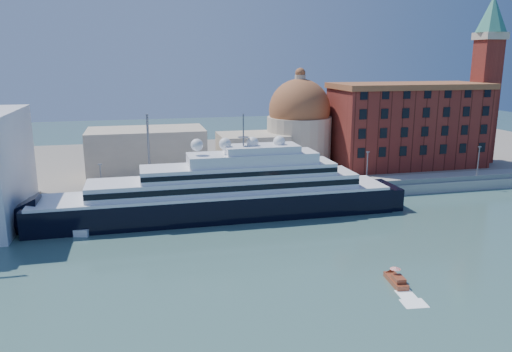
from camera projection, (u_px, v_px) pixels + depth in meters
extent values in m
plane|color=#345A56|center=(281.00, 256.00, 82.65)|extent=(400.00, 400.00, 0.00)
cube|color=gray|center=(240.00, 195.00, 114.54)|extent=(180.00, 10.00, 2.50)
cube|color=slate|center=(213.00, 161.00, 153.41)|extent=(260.00, 72.00, 2.00)
cube|color=slate|center=(244.00, 192.00, 109.86)|extent=(180.00, 0.10, 1.20)
cube|color=black|center=(217.00, 207.00, 102.35)|extent=(73.35, 11.28, 6.11)
cone|color=black|center=(14.00, 221.00, 93.64)|extent=(9.40, 11.28, 11.28)
cube|color=black|center=(380.00, 197.00, 110.68)|extent=(5.64, 10.34, 5.64)
cube|color=white|center=(217.00, 192.00, 101.59)|extent=(71.47, 11.47, 0.56)
cube|color=white|center=(226.00, 183.00, 101.62)|extent=(54.54, 9.40, 2.82)
cube|color=black|center=(230.00, 189.00, 97.17)|extent=(54.54, 0.15, 1.13)
cube|color=white|center=(239.00, 170.00, 101.66)|extent=(39.49, 8.46, 2.44)
cube|color=white|center=(252.00, 158.00, 101.75)|extent=(26.33, 7.52, 2.26)
cube|color=white|center=(261.00, 149.00, 101.74)|extent=(15.05, 6.58, 1.50)
cylinder|color=slate|center=(243.00, 130.00, 99.98)|extent=(0.28, 0.28, 6.58)
sphere|color=white|center=(197.00, 145.00, 98.47)|extent=(2.44, 2.44, 2.44)
sphere|color=white|center=(225.00, 144.00, 99.74)|extent=(2.44, 2.44, 2.44)
sphere|color=white|center=(252.00, 143.00, 101.02)|extent=(2.44, 2.44, 2.44)
sphere|color=white|center=(279.00, 142.00, 102.29)|extent=(2.44, 2.44, 2.44)
cube|color=white|center=(62.00, 230.00, 93.12)|extent=(11.86, 6.82, 1.50)
cube|color=white|center=(71.00, 224.00, 92.73)|extent=(4.27, 3.32, 1.13)
cube|color=maroon|center=(396.00, 281.00, 72.49)|extent=(2.35, 5.51, 0.89)
cube|color=maroon|center=(399.00, 279.00, 71.46)|extent=(1.66, 2.37, 0.71)
cylinder|color=slate|center=(395.00, 273.00, 72.66)|extent=(0.05, 0.05, 1.43)
cone|color=red|center=(395.00, 268.00, 72.48)|extent=(1.60, 1.60, 0.36)
cube|color=maroon|center=(407.00, 127.00, 140.62)|extent=(42.00, 18.00, 22.00)
cube|color=brown|center=(410.00, 86.00, 137.97)|extent=(43.00, 19.00, 1.50)
cube|color=maroon|center=(483.00, 102.00, 144.55)|extent=(6.00, 6.00, 35.00)
cube|color=beige|center=(490.00, 36.00, 140.29)|extent=(7.00, 7.00, 2.00)
cone|color=#3E8872|center=(493.00, 14.00, 138.91)|extent=(8.40, 8.40, 10.00)
cylinder|color=beige|center=(299.00, 142.00, 140.44)|extent=(18.00, 18.00, 14.00)
sphere|color=brown|center=(300.00, 110.00, 138.37)|extent=(17.00, 17.00, 17.00)
cylinder|color=beige|center=(300.00, 80.00, 136.53)|extent=(3.00, 3.00, 3.00)
cube|color=beige|center=(252.00, 152.00, 135.85)|extent=(18.00, 14.00, 10.00)
cube|color=beige|center=(147.00, 152.00, 131.19)|extent=(30.00, 16.00, 12.00)
cylinder|color=slate|center=(101.00, 184.00, 103.72)|extent=(0.24, 0.24, 8.00)
cube|color=slate|center=(100.00, 164.00, 102.77)|extent=(0.80, 0.30, 0.25)
cylinder|color=slate|center=(242.00, 176.00, 110.49)|extent=(0.24, 0.24, 8.00)
cube|color=slate|center=(242.00, 158.00, 109.55)|extent=(0.80, 0.30, 0.25)
cylinder|color=slate|center=(367.00, 169.00, 117.27)|extent=(0.24, 0.24, 8.00)
cube|color=slate|center=(368.00, 152.00, 116.33)|extent=(0.80, 0.30, 0.25)
cylinder|color=slate|center=(478.00, 163.00, 124.05)|extent=(0.24, 0.24, 8.00)
cube|color=slate|center=(480.00, 147.00, 123.10)|extent=(0.80, 0.30, 0.25)
cylinder|color=slate|center=(149.00, 156.00, 106.72)|extent=(0.50, 0.50, 18.00)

